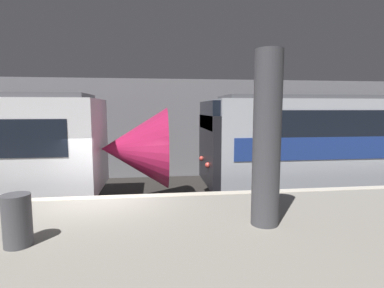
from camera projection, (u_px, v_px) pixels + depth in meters
ground_plane at (104, 238)px, 7.75m from camera, size 120.00×120.00×0.00m
platform at (81, 265)px, 5.33m from camera, size 40.00×4.79×1.14m
station_rear_barrier at (126, 129)px, 14.34m from camera, size 50.00×0.15×4.75m
support_pillar_near at (267, 139)px, 5.57m from camera, size 0.52×0.52×3.28m
trash_bin at (17, 220)px, 4.81m from camera, size 0.44×0.44×0.85m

